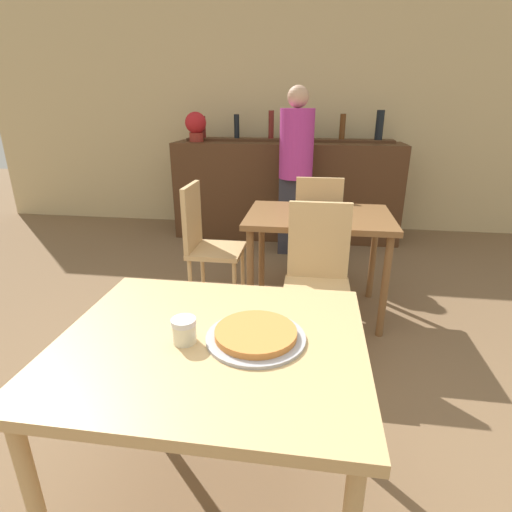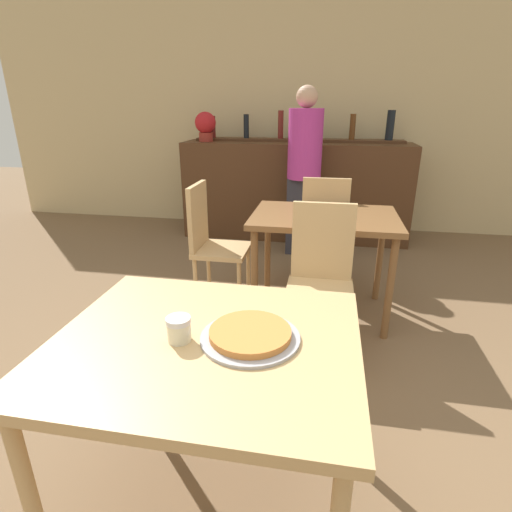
% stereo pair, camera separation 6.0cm
% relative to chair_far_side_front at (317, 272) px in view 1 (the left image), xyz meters
% --- Properties ---
extents(ground_plane, '(16.00, 16.00, 0.00)m').
position_rel_chair_far_side_front_xyz_m(ground_plane, '(-0.37, -1.14, -0.55)').
color(ground_plane, brown).
extents(wall_back, '(8.00, 0.05, 2.80)m').
position_rel_chair_far_side_front_xyz_m(wall_back, '(-0.37, 2.92, 0.85)').
color(wall_back, '#D1B784').
rests_on(wall_back, ground_plane).
extents(dining_table_near, '(1.05, 0.89, 0.76)m').
position_rel_chair_far_side_front_xyz_m(dining_table_near, '(-0.37, -1.14, 0.13)').
color(dining_table_near, tan).
rests_on(dining_table_near, ground_plane).
extents(dining_table_far, '(1.03, 0.73, 0.77)m').
position_rel_chair_far_side_front_xyz_m(dining_table_far, '(0.00, 0.53, 0.13)').
color(dining_table_far, brown).
rests_on(dining_table_far, ground_plane).
extents(bar_counter, '(2.60, 0.56, 1.11)m').
position_rel_chair_far_side_front_xyz_m(bar_counter, '(-0.37, 2.41, 0.00)').
color(bar_counter, '#4C2D19').
rests_on(bar_counter, ground_plane).
extents(bar_back_shelf, '(2.39, 0.24, 0.35)m').
position_rel_chair_far_side_front_xyz_m(bar_back_shelf, '(-0.31, 2.55, 0.62)').
color(bar_back_shelf, '#4C2D19').
rests_on(bar_back_shelf, bar_counter).
extents(chair_far_side_front, '(0.40, 0.40, 0.96)m').
position_rel_chair_far_side_front_xyz_m(chair_far_side_front, '(0.00, 0.00, 0.00)').
color(chair_far_side_front, tan).
rests_on(chair_far_side_front, ground_plane).
extents(chair_far_side_back, '(0.40, 0.40, 0.96)m').
position_rel_chair_far_side_front_xyz_m(chair_far_side_back, '(0.00, 1.06, 0.00)').
color(chair_far_side_back, tan).
rests_on(chair_far_side_back, ground_plane).
extents(chair_far_side_left, '(0.40, 0.40, 0.96)m').
position_rel_chair_far_side_front_xyz_m(chair_far_side_left, '(-0.85, 0.53, 0.00)').
color(chair_far_side_left, tan).
rests_on(chair_far_side_left, ground_plane).
extents(pizza_tray, '(0.34, 0.34, 0.04)m').
position_rel_chair_far_side_front_xyz_m(pizza_tray, '(-0.22, -1.13, 0.23)').
color(pizza_tray, '#A3A3A8').
rests_on(pizza_tray, dining_table_near).
extents(cheese_shaker, '(0.08, 0.08, 0.09)m').
position_rel_chair_far_side_front_xyz_m(cheese_shaker, '(-0.45, -1.17, 0.25)').
color(cheese_shaker, beige).
rests_on(cheese_shaker, dining_table_near).
extents(person_standing, '(0.34, 0.34, 1.68)m').
position_rel_chair_far_side_front_xyz_m(person_standing, '(-0.24, 1.83, 0.36)').
color(person_standing, '#2D2D38').
rests_on(person_standing, ground_plane).
extents(potted_plant, '(0.24, 0.24, 0.33)m').
position_rel_chair_far_side_front_xyz_m(potted_plant, '(-1.42, 2.36, 0.74)').
color(potted_plant, maroon).
rests_on(potted_plant, bar_counter).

